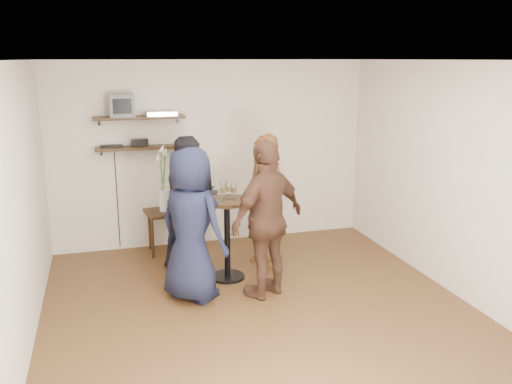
# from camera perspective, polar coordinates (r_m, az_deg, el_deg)

# --- Properties ---
(room) EXTENTS (4.58, 5.08, 2.68)m
(room) POSITION_cam_1_polar(r_m,az_deg,el_deg) (5.37, 0.78, -0.30)
(room) COLOR #4A2A17
(room) RESTS_ON ground
(shelf_upper) EXTENTS (1.20, 0.25, 0.04)m
(shelf_upper) POSITION_cam_1_polar(r_m,az_deg,el_deg) (7.41, -12.16, 7.65)
(shelf_upper) COLOR black
(shelf_upper) RESTS_ON room
(shelf_lower) EXTENTS (1.20, 0.25, 0.04)m
(shelf_lower) POSITION_cam_1_polar(r_m,az_deg,el_deg) (7.46, -12.01, 4.60)
(shelf_lower) COLOR black
(shelf_lower) RESTS_ON room
(crt_monitor) EXTENTS (0.32, 0.30, 0.30)m
(crt_monitor) POSITION_cam_1_polar(r_m,az_deg,el_deg) (7.38, -13.95, 8.84)
(crt_monitor) COLOR #59595B
(crt_monitor) RESTS_ON shelf_upper
(dvd_deck) EXTENTS (0.40, 0.24, 0.06)m
(dvd_deck) POSITION_cam_1_polar(r_m,az_deg,el_deg) (7.43, -9.92, 8.14)
(dvd_deck) COLOR silver
(dvd_deck) RESTS_ON shelf_upper
(radio) EXTENTS (0.22, 0.10, 0.10)m
(radio) POSITION_cam_1_polar(r_m,az_deg,el_deg) (7.45, -12.14, 5.11)
(radio) COLOR black
(radio) RESTS_ON shelf_lower
(power_strip) EXTENTS (0.30, 0.05, 0.03)m
(power_strip) POSITION_cam_1_polar(r_m,az_deg,el_deg) (7.49, -14.97, 4.72)
(power_strip) COLOR black
(power_strip) RESTS_ON shelf_lower
(side_table) EXTENTS (0.56, 0.56, 0.59)m
(side_table) POSITION_cam_1_polar(r_m,az_deg,el_deg) (7.53, -9.55, -2.68)
(side_table) COLOR black
(side_table) RESTS_ON room
(vase_lilies) EXTENTS (0.19, 0.19, 0.94)m
(vase_lilies) POSITION_cam_1_polar(r_m,az_deg,el_deg) (7.42, -9.68, 0.23)
(vase_lilies) COLOR white
(vase_lilies) RESTS_ON side_table
(drinks_table) EXTENTS (0.54, 0.54, 0.99)m
(drinks_table) POSITION_cam_1_polar(r_m,az_deg,el_deg) (6.51, -3.06, -3.82)
(drinks_table) COLOR black
(drinks_table) RESTS_ON room
(wine_glass_fl) EXTENTS (0.07, 0.07, 0.21)m
(wine_glass_fl) POSITION_cam_1_polar(r_m,az_deg,el_deg) (6.33, -3.49, 0.35)
(wine_glass_fl) COLOR silver
(wine_glass_fl) RESTS_ON drinks_table
(wine_glass_fr) EXTENTS (0.06, 0.06, 0.19)m
(wine_glass_fr) POSITION_cam_1_polar(r_m,az_deg,el_deg) (6.37, -2.37, 0.32)
(wine_glass_fr) COLOR silver
(wine_glass_fr) RESTS_ON drinks_table
(wine_glass_bl) EXTENTS (0.07, 0.07, 0.22)m
(wine_glass_bl) POSITION_cam_1_polar(r_m,az_deg,el_deg) (6.44, -3.44, 0.63)
(wine_glass_bl) COLOR silver
(wine_glass_bl) RESTS_ON drinks_table
(wine_glass_br) EXTENTS (0.07, 0.07, 0.21)m
(wine_glass_br) POSITION_cam_1_polar(r_m,az_deg,el_deg) (6.41, -2.84, 0.50)
(wine_glass_br) COLOR silver
(wine_glass_br) RESTS_ON drinks_table
(person_plaid) EXTENTS (0.66, 0.74, 1.70)m
(person_plaid) POSITION_cam_1_polar(r_m,az_deg,el_deg) (6.91, 0.97, -0.91)
(person_plaid) COLOR #A61317
(person_plaid) RESTS_ON room
(person_dark) EXTENTS (1.02, 0.95, 1.68)m
(person_dark) POSITION_cam_1_polar(r_m,az_deg,el_deg) (6.95, -6.81, -1.01)
(person_dark) COLOR black
(person_dark) RESTS_ON room
(person_navy) EXTENTS (0.96, 0.99, 1.71)m
(person_navy) POSITION_cam_1_polar(r_m,az_deg,el_deg) (5.93, -6.83, -3.47)
(person_navy) COLOR #161932
(person_navy) RESTS_ON room
(person_brown) EXTENTS (1.12, 0.88, 1.78)m
(person_brown) POSITION_cam_1_polar(r_m,az_deg,el_deg) (5.97, 1.24, -2.92)
(person_brown) COLOR #492D1F
(person_brown) RESTS_ON room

